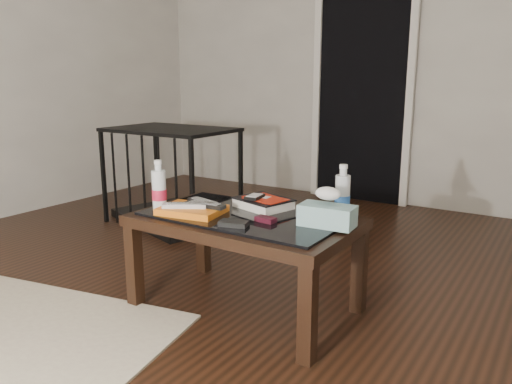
% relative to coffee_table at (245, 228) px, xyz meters
% --- Properties ---
extents(ground, '(5.00, 5.00, 0.00)m').
position_rel_coffee_table_xyz_m(ground, '(0.02, -0.10, -0.40)').
color(ground, black).
rests_on(ground, ground).
extents(doorway, '(0.90, 0.08, 2.07)m').
position_rel_coffee_table_xyz_m(doorway, '(-0.38, 2.37, 0.63)').
color(doorway, black).
rests_on(doorway, ground).
extents(coffee_table, '(1.00, 0.60, 0.46)m').
position_rel_coffee_table_xyz_m(coffee_table, '(0.00, 0.00, 0.00)').
color(coffee_table, black).
rests_on(coffee_table, ground).
extents(pet_crate, '(1.04, 0.84, 0.71)m').
position_rel_coffee_table_xyz_m(pet_crate, '(-1.28, 0.91, -0.17)').
color(pet_crate, black).
rests_on(pet_crate, ground).
extents(magazines, '(0.31, 0.25, 0.03)m').
position_rel_coffee_table_xyz_m(magazines, '(-0.22, -0.12, 0.08)').
color(magazines, orange).
rests_on(magazines, coffee_table).
extents(remote_silver, '(0.20, 0.15, 0.02)m').
position_rel_coffee_table_xyz_m(remote_silver, '(-0.23, -0.14, 0.11)').
color(remote_silver, silver).
rests_on(remote_silver, magazines).
extents(remote_black_front, '(0.20, 0.07, 0.02)m').
position_rel_coffee_table_xyz_m(remote_black_front, '(-0.16, -0.08, 0.11)').
color(remote_black_front, black).
rests_on(remote_black_front, magazines).
extents(remote_black_back, '(0.21, 0.09, 0.02)m').
position_rel_coffee_table_xyz_m(remote_black_back, '(-0.20, -0.05, 0.11)').
color(remote_black_back, black).
rests_on(remote_black_back, magazines).
extents(textbook, '(0.30, 0.26, 0.05)m').
position_rel_coffee_table_xyz_m(textbook, '(0.01, 0.15, 0.09)').
color(textbook, black).
rests_on(textbook, coffee_table).
extents(dvd_mailers, '(0.23, 0.19, 0.01)m').
position_rel_coffee_table_xyz_m(dvd_mailers, '(0.01, 0.15, 0.11)').
color(dvd_mailers, '#B01F0B').
rests_on(dvd_mailers, textbook).
extents(ipod, '(0.08, 0.11, 0.02)m').
position_rel_coffee_table_xyz_m(ipod, '(-0.02, 0.11, 0.12)').
color(ipod, black).
rests_on(ipod, dvd_mailers).
extents(flip_phone, '(0.09, 0.05, 0.02)m').
position_rel_coffee_table_xyz_m(flip_phone, '(0.14, -0.05, 0.08)').
color(flip_phone, black).
rests_on(flip_phone, coffee_table).
extents(wallet, '(0.13, 0.10, 0.02)m').
position_rel_coffee_table_xyz_m(wallet, '(0.06, -0.17, 0.07)').
color(wallet, black).
rests_on(wallet, coffee_table).
extents(water_bottle_left, '(0.08, 0.08, 0.24)m').
position_rel_coffee_table_xyz_m(water_bottle_left, '(-0.38, -0.16, 0.18)').
color(water_bottle_left, silver).
rests_on(water_bottle_left, coffee_table).
extents(water_bottle_right, '(0.07, 0.07, 0.24)m').
position_rel_coffee_table_xyz_m(water_bottle_right, '(0.39, 0.20, 0.18)').
color(water_bottle_right, silver).
rests_on(water_bottle_right, coffee_table).
extents(tissue_box, '(0.24, 0.14, 0.09)m').
position_rel_coffee_table_xyz_m(tissue_box, '(0.39, 0.04, 0.11)').
color(tissue_box, '#237282').
rests_on(tissue_box, coffee_table).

